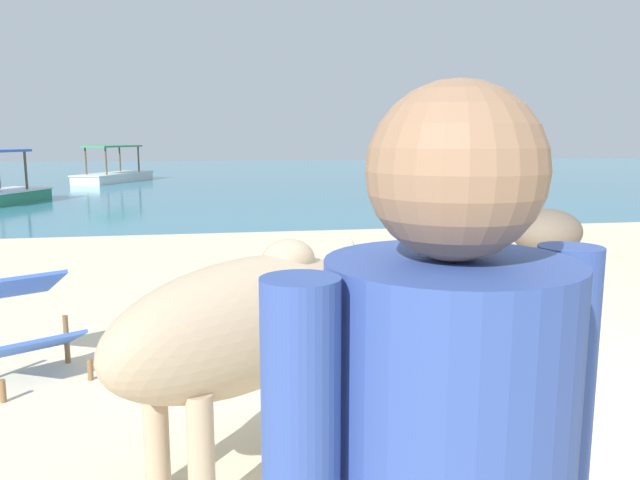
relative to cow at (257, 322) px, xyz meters
name	(u,v)px	position (x,y,z in m)	size (l,w,h in m)	color
sand_beach	(478,411)	(1.30, 0.40, -0.73)	(18.00, 14.00, 0.04)	beige
water_surface	(248,177)	(1.30, 22.40, -0.75)	(60.00, 36.00, 0.03)	teal
cow	(257,322)	(0.00, 0.00, 0.00)	(1.71, 1.49, 1.07)	tan
low_bench_table	(455,287)	(1.67, 1.70, -0.31)	(0.85, 0.64, 0.47)	brown
bottle	(455,263)	(1.64, 1.65, -0.11)	(0.07, 0.07, 0.30)	#2D6B38
deck_chair_far	(27,318)	(-1.40, 1.41, -0.32)	(0.85, 0.93, 0.68)	brown
shore_rock_large	(546,232)	(4.22, 4.78, -0.40)	(1.00, 0.88, 0.61)	#6B5B4C
shore_rock_medium	(454,244)	(2.89, 4.71, -0.52)	(0.64, 0.62, 0.38)	gray
boat_white	(114,174)	(-3.58, 20.40, -0.45)	(2.51, 3.83, 1.29)	white
boat_yellow	(453,167)	(10.51, 23.60, -0.45)	(2.42, 3.84, 1.29)	gold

